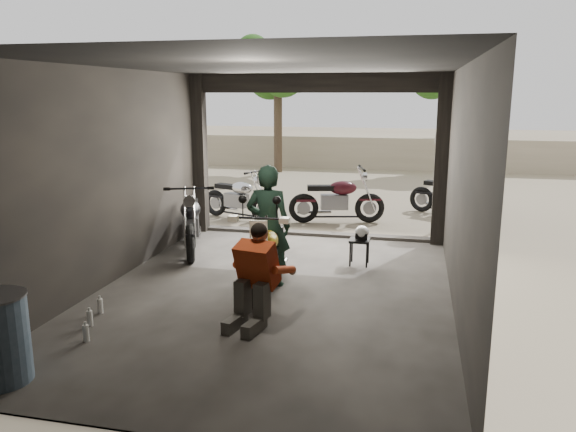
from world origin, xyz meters
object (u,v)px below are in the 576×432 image
at_px(outside_bike_a, 238,194).
at_px(left_bike, 191,217).
at_px(rider, 268,226).
at_px(helmet, 362,232).
at_px(main_bike, 268,250).
at_px(stool, 360,243).
at_px(outside_bike_b, 337,195).
at_px(outside_bike_c, 449,191).
at_px(sign_post, 452,157).
at_px(mechanic, 252,279).

bearing_deg(outside_bike_a, left_bike, -159.31).
xyz_separation_m(rider, helmet, (1.26, 1.32, -0.34)).
height_order(main_bike, stool, main_bike).
height_order(left_bike, outside_bike_b, left_bike).
bearing_deg(outside_bike_b, outside_bike_c, -75.04).
xyz_separation_m(rider, sign_post, (2.81, 4.55, 0.60)).
bearing_deg(outside_bike_a, rider, -135.46).
height_order(outside_bike_a, rider, rider).
bearing_deg(outside_bike_c, outside_bike_b, 144.35).
distance_m(main_bike, mechanic, 1.26).
xyz_separation_m(left_bike, sign_post, (4.66, 3.06, 0.87)).
height_order(mechanic, stool, mechanic).
height_order(left_bike, helmet, left_bike).
bearing_deg(stool, outside_bike_b, 104.91).
height_order(outside_bike_c, stool, outside_bike_c).
xyz_separation_m(outside_bike_a, rider, (1.83, -4.20, 0.33)).
bearing_deg(outside_bike_a, mechanic, -139.48).
relative_size(left_bike, outside_bike_c, 1.10).
height_order(outside_bike_b, mechanic, outside_bike_b).
distance_m(main_bike, sign_post, 5.61).
relative_size(stool, helmet, 1.83).
distance_m(rider, helmet, 1.86).
height_order(left_bike, mechanic, left_bike).
bearing_deg(outside_bike_b, sign_post, -99.36).
distance_m(left_bike, stool, 3.09).
xyz_separation_m(main_bike, outside_bike_c, (2.81, 5.97, -0.04)).
bearing_deg(stool, sign_post, 64.08).
relative_size(outside_bike_c, mechanic, 1.39).
bearing_deg(rider, mechanic, 97.06).
relative_size(outside_bike_c, sign_post, 0.76).
distance_m(outside_bike_c, sign_post, 1.49).
bearing_deg(main_bike, rider, 100.69).
distance_m(outside_bike_c, rider, 6.40).
xyz_separation_m(stool, helmet, (0.03, 0.04, 0.19)).
xyz_separation_m(outside_bike_a, outside_bike_b, (2.24, 0.16, 0.04)).
xyz_separation_m(outside_bike_c, mechanic, (-2.68, -7.23, 0.04)).
bearing_deg(mechanic, outside_bike_c, 82.17).
bearing_deg(main_bike, outside_bike_c, 61.68).
height_order(rider, helmet, rider).
xyz_separation_m(outside_bike_a, stool, (3.06, -2.92, -0.20)).
relative_size(helmet, sign_post, 0.11).
height_order(outside_bike_b, helmet, outside_bike_b).
distance_m(outside_bike_b, sign_post, 2.57).
relative_size(left_bike, helmet, 7.60).
bearing_deg(mechanic, rider, 109.84).
relative_size(outside_bike_a, sign_post, 0.76).
distance_m(rider, stool, 1.85).
xyz_separation_m(outside_bike_c, rider, (-2.87, -5.71, 0.33)).
bearing_deg(outside_bike_b, left_bike, 128.19).
distance_m(rider, sign_post, 5.38).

